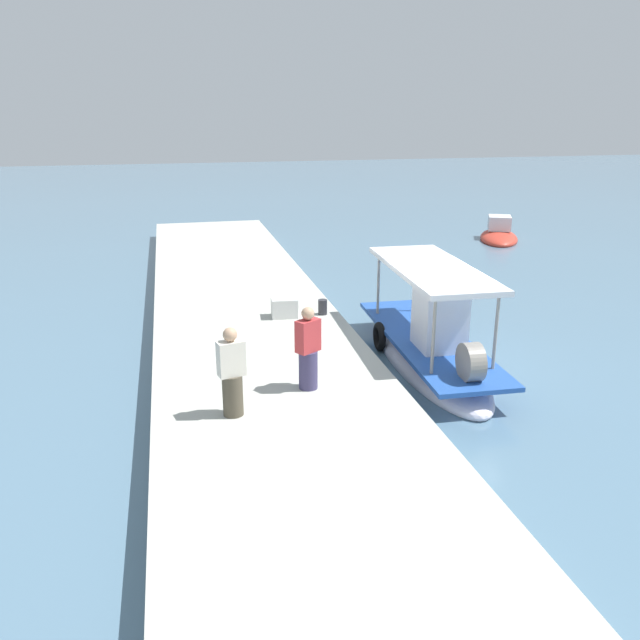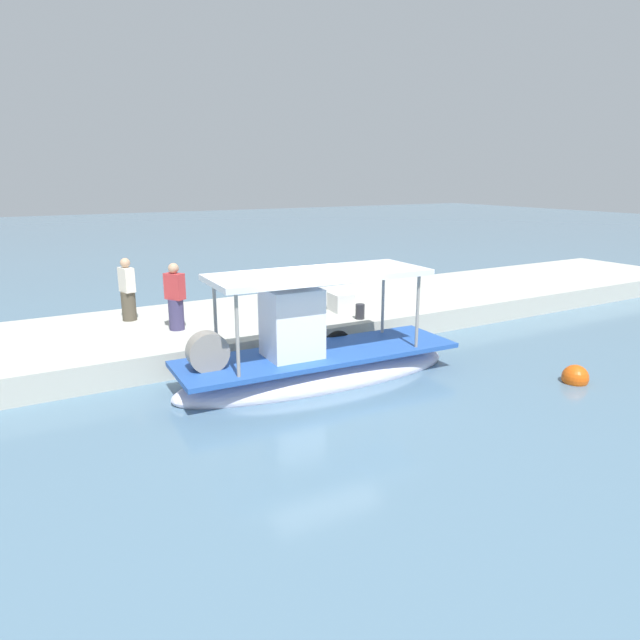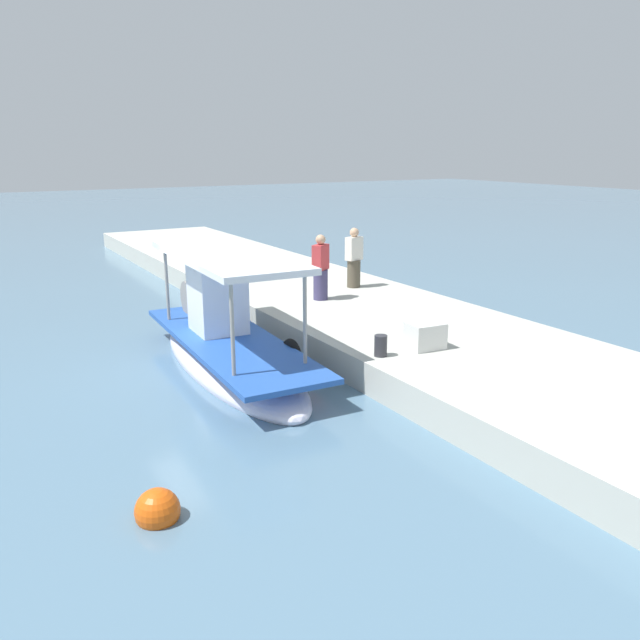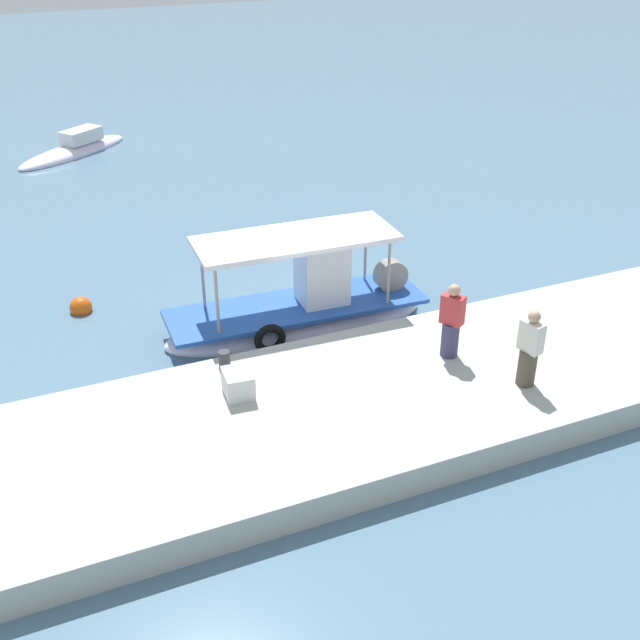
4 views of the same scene
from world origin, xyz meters
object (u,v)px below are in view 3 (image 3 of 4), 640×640
object	(u,v)px
main_fishing_boat	(228,346)
mooring_bollard	(381,346)
cargo_crate	(425,335)
marker_buoy	(158,511)
fisherman_by_crate	(354,261)
fisherman_near_bollard	(321,270)

from	to	relation	value
main_fishing_boat	mooring_bollard	distance (m)	3.23
cargo_crate	marker_buoy	world-z (taller)	cargo_crate
mooring_bollard	cargo_crate	distance (m)	1.02
main_fishing_boat	fisherman_by_crate	size ratio (longest dim) A/B	3.96
cargo_crate	fisherman_by_crate	bearing A→B (deg)	-19.49
main_fishing_boat	fisherman_near_bollard	size ratio (longest dim) A/B	3.93
fisherman_near_bollard	main_fishing_boat	bearing A→B (deg)	120.73
fisherman_by_crate	fisherman_near_bollard	bearing A→B (deg)	117.75
fisherman_near_bollard	mooring_bollard	size ratio (longest dim) A/B	4.14
cargo_crate	main_fishing_boat	bearing A→B (deg)	49.91
mooring_bollard	marker_buoy	bearing A→B (deg)	114.59
marker_buoy	fisherman_near_bollard	bearing A→B (deg)	-42.92
fisherman_by_crate	marker_buoy	xyz separation A→B (m)	(-7.57, 7.83, -1.24)
fisherman_by_crate	marker_buoy	size ratio (longest dim) A/B	2.96
main_fishing_boat	fisherman_by_crate	distance (m)	5.74
fisherman_near_bollard	mooring_bollard	bearing A→B (deg)	163.10
fisherman_near_bollard	mooring_bollard	world-z (taller)	fisherman_near_bollard
fisherman_near_bollard	fisherman_by_crate	bearing A→B (deg)	-62.25
main_fishing_boat	fisherman_near_bollard	bearing A→B (deg)	-59.27
fisherman_near_bollard	fisherman_by_crate	xyz separation A→B (m)	(0.81, -1.55, -0.01)
main_fishing_boat	marker_buoy	size ratio (longest dim) A/B	11.72
fisherman_near_bollard	marker_buoy	world-z (taller)	fisherman_near_bollard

